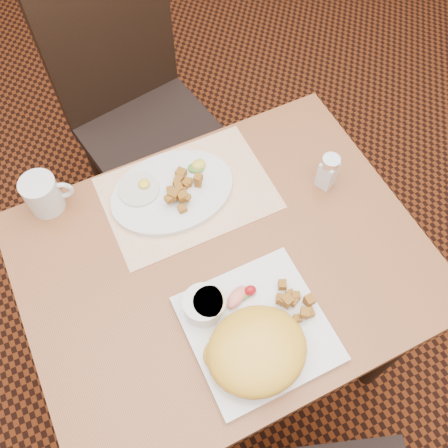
% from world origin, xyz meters
% --- Properties ---
extents(ground, '(8.00, 8.00, 0.00)m').
position_xyz_m(ground, '(0.00, 0.00, 0.00)').
color(ground, black).
rests_on(ground, ground).
extents(table, '(0.90, 0.70, 0.75)m').
position_xyz_m(table, '(0.00, 0.00, 0.64)').
color(table, '#96562E').
rests_on(table, ground).
extents(chair_far, '(0.48, 0.49, 0.97)m').
position_xyz_m(chair_far, '(0.03, 0.72, 0.54)').
color(chair_far, black).
rests_on(chair_far, ground).
extents(placemat, '(0.40, 0.28, 0.00)m').
position_xyz_m(placemat, '(-0.00, 0.20, 0.75)').
color(placemat, white).
rests_on(placemat, table).
extents(plate_square, '(0.28, 0.28, 0.02)m').
position_xyz_m(plate_square, '(-0.01, -0.18, 0.76)').
color(plate_square, silver).
rests_on(plate_square, table).
extents(plate_oval, '(0.31, 0.23, 0.02)m').
position_xyz_m(plate_oval, '(-0.04, 0.22, 0.76)').
color(plate_oval, silver).
rests_on(plate_oval, placemat).
extents(hollandaise_mound, '(0.20, 0.18, 0.07)m').
position_xyz_m(hollandaise_mound, '(-0.04, -0.23, 0.80)').
color(hollandaise_mound, yellow).
rests_on(hollandaise_mound, plate_square).
extents(ramekin, '(0.09, 0.08, 0.05)m').
position_xyz_m(ramekin, '(-0.09, -0.09, 0.79)').
color(ramekin, silver).
rests_on(ramekin, plate_square).
extents(garnish_sq, '(0.08, 0.05, 0.03)m').
position_xyz_m(garnish_sq, '(-0.01, -0.10, 0.78)').
color(garnish_sq, '#387223').
rests_on(garnish_sq, plate_square).
extents(fried_egg, '(0.10, 0.10, 0.02)m').
position_xyz_m(fried_egg, '(-0.11, 0.25, 0.77)').
color(fried_egg, white).
rests_on(fried_egg, plate_oval).
extents(garnish_ov, '(0.06, 0.05, 0.02)m').
position_xyz_m(garnish_ov, '(0.05, 0.25, 0.78)').
color(garnish_ov, '#387223').
rests_on(garnish_ov, plate_oval).
extents(salt_shaker, '(0.06, 0.06, 0.10)m').
position_xyz_m(salt_shaker, '(0.31, 0.08, 0.80)').
color(salt_shaker, white).
rests_on(salt_shaker, table).
extents(coffee_mug, '(0.11, 0.08, 0.09)m').
position_xyz_m(coffee_mug, '(-0.31, 0.32, 0.80)').
color(coffee_mug, silver).
rests_on(coffee_mug, table).
extents(home_fries_sq, '(0.12, 0.10, 0.04)m').
position_xyz_m(home_fries_sq, '(0.07, -0.16, 0.78)').
color(home_fries_sq, '#A6681A').
rests_on(home_fries_sq, plate_square).
extents(home_fries_ov, '(0.11, 0.12, 0.04)m').
position_xyz_m(home_fries_ov, '(-0.02, 0.20, 0.79)').
color(home_fries_ov, '#A6681A').
rests_on(home_fries_ov, plate_oval).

